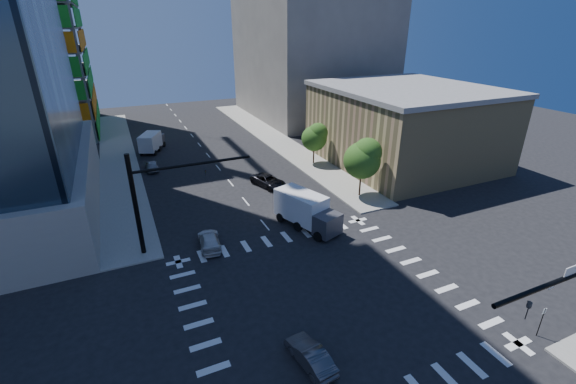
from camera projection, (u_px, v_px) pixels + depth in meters
ground at (323, 297)px, 28.35m from camera, size 160.00×160.00×0.00m
road_markings at (323, 297)px, 28.34m from camera, size 20.00×20.00×0.01m
sidewalk_ne at (274, 139)px, 66.34m from camera, size 5.00×60.00×0.15m
sidewalk_nw at (118, 158)px, 56.96m from camera, size 5.00×60.00×0.15m
commercial_building at (405, 125)px, 53.90m from camera, size 20.50×22.50×10.60m
bg_building_ne at (311, 46)px, 78.62m from camera, size 24.00×30.00×28.00m
signal_mast_nw at (153, 193)px, 31.95m from camera, size 10.20×0.40×9.00m
tree_south at (364, 158)px, 42.77m from camera, size 4.16×4.16×6.82m
tree_north at (315, 137)px, 53.16m from camera, size 3.54×3.52×5.78m
no_parking_sign at (542, 319)px, 24.30m from camera, size 0.30×0.06×2.20m
car_nb_far at (268, 181)px, 47.11m from camera, size 3.75×5.46×1.39m
car_sb_near at (209, 240)px, 34.41m from camera, size 2.33×4.63×1.29m
car_sb_mid at (152, 165)px, 52.26m from camera, size 1.66×4.03×1.37m
car_sb_cross at (310, 356)px, 22.56m from camera, size 1.83×4.02×1.28m
box_truck_near at (308, 214)px, 37.31m from camera, size 4.68×6.94×3.36m
box_truck_far at (153, 143)px, 59.87m from camera, size 4.47×6.07×2.93m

